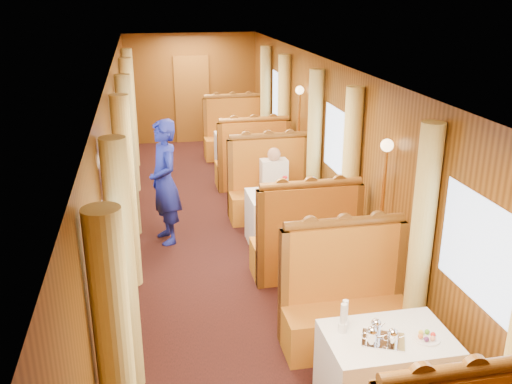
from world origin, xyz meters
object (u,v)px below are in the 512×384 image
object	(u,v)px
banquette_mid_aft	(270,192)
rose_vase_far	(242,125)
banquette_far_aft	(234,137)
fruit_plate	(427,337)
teapot_right	(392,339)
banquette_near_aft	(345,307)
table_near	(385,374)
passenger	(274,178)
rose_vase_mid	(285,181)
teapot_back	(376,329)
table_mid	(285,219)
tea_tray	(383,340)
banquette_far_fwd	(252,165)
teapot_left	(372,338)
steward	(165,182)
table_far	(243,152)
banquette_mid_fwd	(305,246)

from	to	relation	value
banquette_mid_aft	rose_vase_far	bearing A→B (deg)	90.31
banquette_far_aft	fruit_plate	distance (m)	8.13
teapot_right	banquette_near_aft	bearing A→B (deg)	105.45
rose_vase_far	table_near	bearing A→B (deg)	-89.89
passenger	rose_vase_mid	bearing A→B (deg)	-90.72
teapot_back	passenger	bearing A→B (deg)	75.96
table_mid	tea_tray	xyz separation A→B (m)	(-0.07, -3.56, 0.38)
banquette_far_fwd	teapot_left	distance (m)	6.09
banquette_near_aft	steward	distance (m)	3.37
tea_tray	teapot_right	world-z (taller)	teapot_right
table_far	tea_tray	xyz separation A→B (m)	(-0.07, -7.06, 0.38)
fruit_plate	banquette_far_aft	bearing A→B (deg)	91.99
banquette_near_aft	banquette_mid_fwd	size ratio (longest dim) A/B	1.00
table_far	passenger	bearing A→B (deg)	-90.00
passenger	banquette_near_aft	bearing A→B (deg)	-90.00
passenger	table_mid	bearing A→B (deg)	-90.00
banquette_mid_aft	banquette_near_aft	bearing A→B (deg)	-90.00
banquette_mid_fwd	tea_tray	world-z (taller)	banquette_mid_fwd
tea_tray	teapot_back	world-z (taller)	teapot_back
banquette_mid_aft	fruit_plate	distance (m)	4.64
table_near	teapot_back	bearing A→B (deg)	164.75
table_near	table_mid	xyz separation A→B (m)	(0.00, 3.50, 0.00)
tea_tray	rose_vase_mid	size ratio (longest dim) A/B	0.94
banquette_mid_aft	rose_vase_mid	xyz separation A→B (m)	(-0.01, -0.98, 0.50)
rose_vase_mid	table_mid	bearing A→B (deg)	-77.42
banquette_near_aft	teapot_right	bearing A→B (deg)	-91.53
passenger	fruit_plate	bearing A→B (deg)	-86.27
table_mid	fruit_plate	size ratio (longest dim) A/B	4.74
banquette_mid_aft	rose_vase_far	xyz separation A→B (m)	(-0.01, 2.51, 0.50)
banquette_mid_aft	table_far	bearing A→B (deg)	90.00
banquette_mid_aft	teapot_back	bearing A→B (deg)	-91.37
banquette_mid_aft	teapot_left	bearing A→B (deg)	-92.35
banquette_mid_aft	banquette_far_fwd	bearing A→B (deg)	90.00
banquette_mid_fwd	teapot_back	world-z (taller)	banquette_mid_fwd
banquette_near_aft	banquette_far_fwd	distance (m)	4.97
table_near	table_mid	world-z (taller)	same
table_mid	passenger	distance (m)	0.81
table_mid	rose_vase_mid	size ratio (longest dim) A/B	2.92
banquette_near_aft	steward	size ratio (longest dim) A/B	0.75
banquette_near_aft	table_mid	bearing A→B (deg)	90.00
table_near	teapot_back	distance (m)	0.45
banquette_mid_aft	table_mid	bearing A→B (deg)	-90.00
teapot_right	table_mid	bearing A→B (deg)	106.50
table_mid	tea_tray	distance (m)	3.58
banquette_far_fwd	rose_vase_mid	xyz separation A→B (m)	(-0.01, -2.45, 0.50)
banquette_far_aft	tea_tray	size ratio (longest dim) A/B	3.94
table_near	banquette_mid_fwd	xyz separation A→B (m)	(0.00, 2.49, 0.05)
banquette_far_aft	passenger	bearing A→B (deg)	-90.00
fruit_plate	teapot_left	bearing A→B (deg)	177.62
table_mid	steward	bearing A→B (deg)	165.75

